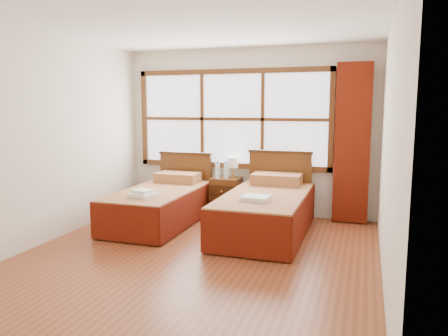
% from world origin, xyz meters
% --- Properties ---
extents(floor, '(4.50, 4.50, 0.00)m').
position_xyz_m(floor, '(0.00, 0.00, 0.00)').
color(floor, brown).
rests_on(floor, ground).
extents(ceiling, '(4.50, 4.50, 0.00)m').
position_xyz_m(ceiling, '(0.00, 0.00, 2.60)').
color(ceiling, white).
rests_on(ceiling, wall_back).
extents(wall_back, '(4.00, 0.00, 4.00)m').
position_xyz_m(wall_back, '(0.00, 2.25, 1.30)').
color(wall_back, silver).
rests_on(wall_back, floor).
extents(wall_left, '(0.00, 4.50, 4.50)m').
position_xyz_m(wall_left, '(-2.00, 0.00, 1.30)').
color(wall_left, silver).
rests_on(wall_left, floor).
extents(wall_right, '(0.00, 4.50, 4.50)m').
position_xyz_m(wall_right, '(2.00, 0.00, 1.30)').
color(wall_right, silver).
rests_on(wall_right, floor).
extents(window, '(3.16, 0.06, 1.56)m').
position_xyz_m(window, '(-0.25, 2.21, 1.50)').
color(window, white).
rests_on(window, wall_back).
extents(curtain, '(0.50, 0.16, 2.30)m').
position_xyz_m(curtain, '(1.60, 2.11, 1.17)').
color(curtain, maroon).
rests_on(curtain, wall_back).
extents(bed_left, '(0.99, 2.01, 0.96)m').
position_xyz_m(bed_left, '(-1.02, 1.20, 0.29)').
color(bed_left, '#361D0B').
rests_on(bed_left, floor).
extents(bed_right, '(1.06, 2.08, 1.03)m').
position_xyz_m(bed_right, '(0.55, 1.20, 0.31)').
color(bed_right, '#361D0B').
rests_on(bed_right, floor).
extents(nightstand, '(0.44, 0.44, 0.59)m').
position_xyz_m(nightstand, '(-0.28, 1.99, 0.29)').
color(nightstand, '#562E12').
rests_on(nightstand, floor).
extents(towels_left, '(0.39, 0.36, 0.10)m').
position_xyz_m(towels_left, '(-1.00, 0.64, 0.55)').
color(towels_left, white).
rests_on(towels_left, bed_left).
extents(towels_right, '(0.36, 0.32, 0.05)m').
position_xyz_m(towels_right, '(0.52, 0.72, 0.58)').
color(towels_right, white).
rests_on(towels_right, bed_right).
extents(lamp, '(0.17, 0.17, 0.32)m').
position_xyz_m(lamp, '(-0.19, 2.05, 0.82)').
color(lamp, '#B88C3B').
rests_on(lamp, nightstand).
extents(bottle_near, '(0.07, 0.07, 0.27)m').
position_xyz_m(bottle_near, '(-0.39, 1.90, 0.71)').
color(bottle_near, '#C2E1FA').
rests_on(bottle_near, nightstand).
extents(bottle_far, '(0.07, 0.07, 0.27)m').
position_xyz_m(bottle_far, '(-0.26, 1.95, 0.71)').
color(bottle_far, '#C2E1FA').
rests_on(bottle_far, nightstand).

